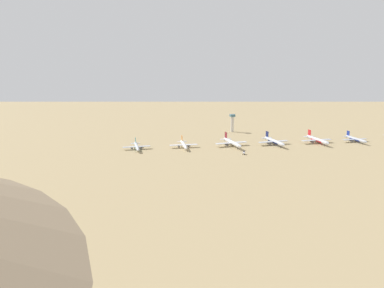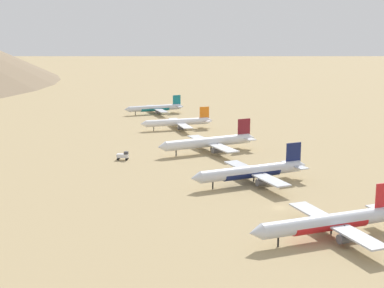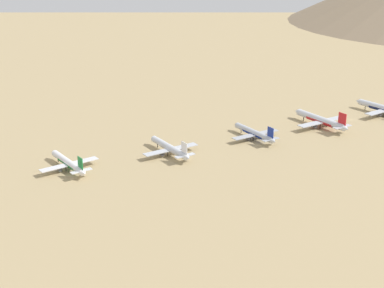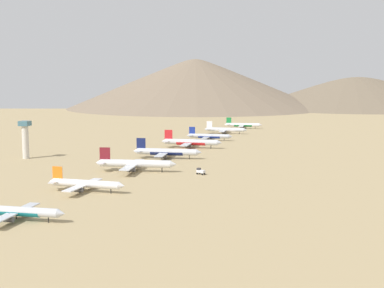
% 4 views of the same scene
% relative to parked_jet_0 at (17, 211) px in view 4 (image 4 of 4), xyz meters
% --- Properties ---
extents(ground_plane, '(2493.09, 2493.09, 0.00)m').
position_rel_parked_jet_0_xyz_m(ground_plane, '(26.14, 206.46, -4.03)').
color(ground_plane, tan).
extents(parked_jet_0, '(41.99, 34.04, 12.12)m').
position_rel_parked_jet_0_xyz_m(parked_jet_0, '(0.00, 0.00, 0.00)').
color(parked_jet_0, silver).
rests_on(parked_jet_0, ground).
extents(parked_jet_1, '(43.89, 35.74, 12.65)m').
position_rel_parked_jet_0_xyz_m(parked_jet_1, '(5.97, 58.57, 0.23)').
color(parked_jet_1, white).
rests_on(parked_jet_1, ground).
extents(parked_jet_2, '(52.59, 42.73, 15.17)m').
position_rel_parked_jet_0_xyz_m(parked_jet_2, '(13.84, 120.49, 1.07)').
color(parked_jet_2, silver).
rests_on(parked_jet_2, ground).
extents(parked_jet_3, '(51.46, 41.73, 14.85)m').
position_rel_parked_jet_0_xyz_m(parked_jet_3, '(20.76, 176.73, 0.91)').
color(parked_jet_3, silver).
rests_on(parked_jet_3, ground).
extents(parked_jet_4, '(52.04, 42.18, 15.03)m').
position_rel_parked_jet_0_xyz_m(parked_jet_4, '(27.14, 236.92, 0.97)').
color(parked_jet_4, silver).
rests_on(parked_jet_4, ground).
extents(parked_jet_5, '(43.82, 35.55, 12.65)m').
position_rel_parked_jet_0_xyz_m(parked_jet_5, '(33.72, 292.25, 0.17)').
color(parked_jet_5, '#B2B7C1').
rests_on(parked_jet_5, ground).
extents(parked_jet_6, '(45.29, 36.70, 13.08)m').
position_rel_parked_jet_0_xyz_m(parked_jet_6, '(41.03, 353.90, 0.32)').
color(parked_jet_6, silver).
rests_on(parked_jet_6, ground).
extents(parked_jet_7, '(43.58, 35.36, 12.58)m').
position_rel_parked_jet_0_xyz_m(parked_jet_7, '(53.51, 415.06, 0.15)').
color(parked_jet_7, white).
rests_on(parked_jet_7, ground).
extents(service_truck, '(5.70, 4.68, 3.90)m').
position_rel_parked_jet_0_xyz_m(service_truck, '(56.48, 118.98, -1.95)').
color(service_truck, silver).
rests_on(service_truck, ground).
extents(control_tower, '(7.20, 7.20, 27.71)m').
position_rel_parked_jet_0_xyz_m(control_tower, '(-80.34, 157.69, 11.51)').
color(control_tower, beige).
rests_on(control_tower, ground).
extents(desert_hill_0, '(439.12, 439.12, 77.33)m').
position_rel_parked_jet_0_xyz_m(desert_hill_0, '(217.69, 901.55, 34.63)').
color(desert_hill_0, '#70604C').
rests_on(desert_hill_0, ground).
extents(desert_hill_2, '(487.17, 487.17, 99.13)m').
position_rel_parked_jet_0_xyz_m(desert_hill_2, '(-76.85, 812.61, 45.53)').
color(desert_hill_2, '#7A6854').
rests_on(desert_hill_2, ground).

